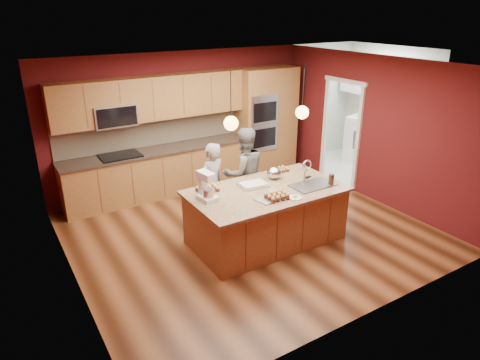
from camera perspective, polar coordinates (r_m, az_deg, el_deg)
floor at (r=7.18m, az=1.16°, el=-6.82°), size 5.50×5.50×0.00m
ceiling at (r=6.33m, az=1.35°, el=15.11°), size 5.50×5.50×0.00m
wall_back at (r=8.75m, az=-7.74°, el=7.87°), size 5.50×0.00×5.50m
wall_front at (r=4.88m, az=17.41°, el=-4.70°), size 5.50×0.00×5.50m
wall_left at (r=5.72m, az=-22.59°, el=-1.43°), size 0.00×5.00×5.00m
wall_right at (r=8.39m, az=17.35°, el=6.44°), size 0.00×5.00×5.00m
cabinet_run at (r=8.38m, az=-11.13°, el=4.41°), size 3.74×0.64×2.30m
oven_column at (r=9.43m, az=3.46°, el=7.80°), size 1.30×0.62×2.30m
doorway_trim at (r=8.97m, az=13.27°, el=5.85°), size 0.08×1.11×2.20m
laundry_room at (r=10.23m, az=18.80°, el=12.40°), size 2.60×2.70×2.70m
pendant_left at (r=5.86m, az=-1.20°, el=7.61°), size 0.20×0.20×0.80m
pendant_right at (r=6.55m, az=8.29°, el=8.95°), size 0.20×0.20×0.80m
island at (r=6.73m, az=3.60°, el=-4.62°), size 2.39×1.34×1.26m
person_left at (r=7.10m, az=-3.78°, el=-0.68°), size 0.61×0.49×1.45m
person_right at (r=7.36m, az=0.55°, el=0.90°), size 0.86×0.72×1.61m
stand_mixer at (r=6.14m, az=-4.50°, el=-1.07°), size 0.26×0.34×0.42m
sheet_cake at (r=6.65m, az=1.78°, el=-0.62°), size 0.46×0.36×0.05m
cooling_rack at (r=6.21m, az=3.88°, el=-2.48°), size 0.42×0.34×0.02m
mixing_bowl at (r=6.94m, az=4.58°, el=0.96°), size 0.24×0.24×0.21m
plate at (r=6.29m, az=7.32°, el=-2.35°), size 0.20×0.20×0.01m
tumbler at (r=6.84m, az=12.07°, el=0.08°), size 0.08×0.08×0.17m
phone at (r=7.08m, az=8.99°, el=0.39°), size 0.14×0.09×0.01m
cupcakes_left at (r=6.47m, az=-4.33°, el=-1.18°), size 0.34×0.26×0.08m
cupcakes_rack at (r=6.21m, az=4.96°, el=-2.07°), size 0.34×0.26×0.08m
cupcakes_right at (r=7.27m, az=5.37°, el=1.39°), size 0.28×0.21×0.06m
washer at (r=10.18m, az=18.90°, el=4.19°), size 0.81×0.82×1.09m
dryer at (r=10.61m, az=16.17°, el=5.20°), size 0.84×0.86×1.09m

